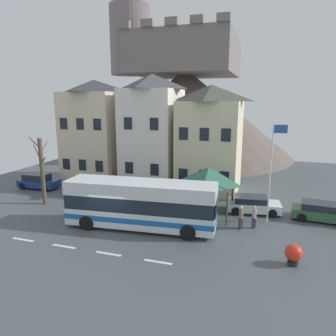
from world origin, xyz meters
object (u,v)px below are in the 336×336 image
at_px(bare_tree_01, 42,171).
at_px(flagpole, 272,167).
at_px(parked_car_00, 97,190).
at_px(parked_car_02, 38,181).
at_px(bus_shelter, 209,176).
at_px(hilltop_castle, 184,107).
at_px(townhouse_00, 96,131).
at_px(transit_bus, 141,205).
at_px(pedestrian_01, 241,217).
at_px(harbour_buoy, 294,254).
at_px(pedestrian_00, 254,216).
at_px(parked_car_01, 253,204).
at_px(parked_car_03, 323,212).
at_px(public_bench, 197,200).
at_px(townhouse_01, 152,131).
at_px(townhouse_02, 210,139).

bearing_deg(bare_tree_01, flagpole, 4.75).
height_order(parked_car_00, parked_car_02, parked_car_02).
bearing_deg(bus_shelter, bare_tree_01, -172.85).
bearing_deg(hilltop_castle, townhouse_00, -103.72).
bearing_deg(bare_tree_01, hilltop_castle, 80.16).
distance_m(transit_bus, pedestrian_01, 6.83).
bearing_deg(harbour_buoy, pedestrian_00, 116.83).
xyz_separation_m(parked_car_01, pedestrian_00, (0.26, -3.21, 0.21)).
distance_m(bus_shelter, parked_car_02, 17.69).
relative_size(parked_car_01, pedestrian_00, 2.66).
distance_m(hilltop_castle, pedestrian_01, 30.81).
xyz_separation_m(parked_car_03, public_bench, (-9.43, 0.35, -0.19)).
bearing_deg(harbour_buoy, flagpole, 102.53).
bearing_deg(hilltop_castle, parked_car_03, -55.14).
bearing_deg(public_bench, pedestrian_01, -43.90).
xyz_separation_m(hilltop_castle, pedestrian_01, (11.47, -27.80, -6.69)).
xyz_separation_m(hilltop_castle, transit_bus, (4.94, -29.65, -5.89)).
xyz_separation_m(parked_car_01, pedestrian_01, (-0.58, -3.63, 0.20)).
bearing_deg(townhouse_01, bus_shelter, -44.28).
height_order(parked_car_02, bare_tree_01, bare_tree_01).
xyz_separation_m(parked_car_00, bare_tree_01, (-3.35, -2.88, 2.20)).
bearing_deg(harbour_buoy, townhouse_00, 146.03).
distance_m(townhouse_01, parked_car_02, 12.37).
bearing_deg(townhouse_01, transit_bus, -73.55).
xyz_separation_m(townhouse_00, bare_tree_01, (-0.16, -8.58, -2.45)).
relative_size(parked_car_02, harbour_buoy, 3.39).
distance_m(townhouse_00, townhouse_01, 6.38).
bearing_deg(hilltop_castle, parked_car_00, -93.30).
height_order(bus_shelter, parked_car_00, bus_shelter).
distance_m(transit_bus, bus_shelter, 5.66).
bearing_deg(flagpole, townhouse_00, 158.38).
bearing_deg(public_bench, flagpole, -18.79).
height_order(townhouse_02, transit_bus, townhouse_02).
xyz_separation_m(townhouse_02, harbour_buoy, (6.91, -12.89, -4.33)).
distance_m(parked_car_01, parked_car_02, 20.64).
xyz_separation_m(bus_shelter, bare_tree_01, (-13.58, -1.70, -0.19)).
distance_m(townhouse_01, pedestrian_00, 14.32).
bearing_deg(pedestrian_01, harbour_buoy, -52.46).
distance_m(parked_car_00, pedestrian_00, 14.01).
relative_size(townhouse_01, parked_car_01, 2.60).
height_order(flagpole, harbour_buoy, flagpole).
relative_size(townhouse_02, parked_car_02, 2.53).
height_order(townhouse_02, parked_car_02, townhouse_02).
relative_size(parked_car_03, harbour_buoy, 3.86).
height_order(pedestrian_00, harbour_buoy, pedestrian_00).
bearing_deg(harbour_buoy, hilltop_castle, 114.57).
bearing_deg(bare_tree_01, transit_bus, -12.60).
xyz_separation_m(hilltop_castle, bus_shelter, (8.82, -25.77, -4.48)).
relative_size(pedestrian_01, flagpole, 0.23).
height_order(parked_car_02, parked_car_03, parked_car_02).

